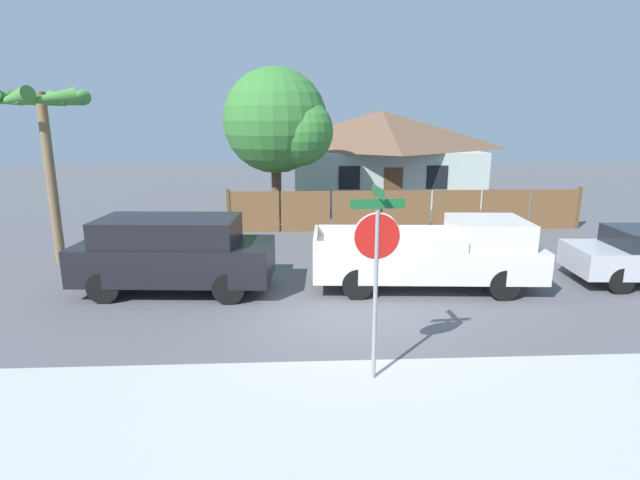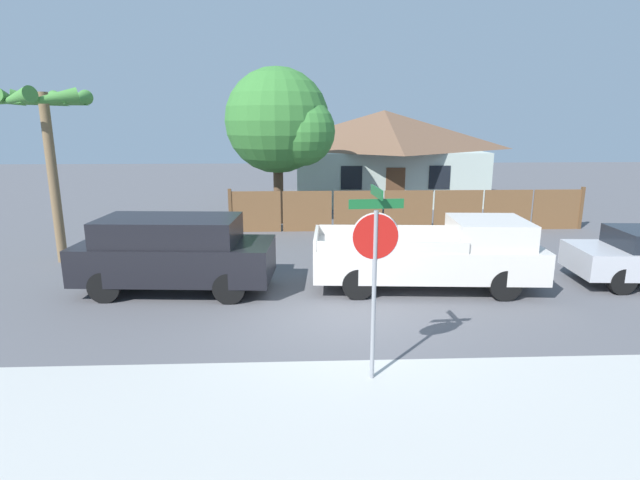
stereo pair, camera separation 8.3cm
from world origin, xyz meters
name	(u,v)px [view 1 (the left image)]	position (x,y,z in m)	size (l,w,h in m)	color
ground_plane	(337,317)	(0.00, 0.00, 0.00)	(80.00, 80.00, 0.00)	#56565B
sidewalk_strip	(357,412)	(0.00, -3.60, 0.00)	(36.00, 3.20, 0.01)	#B2B2AD
wooden_fence	(406,210)	(3.41, 8.67, 0.78)	(13.72, 0.12, 1.66)	brown
house	(381,153)	(3.76, 16.85, 2.43)	(9.99, 7.88, 4.68)	#B2C1B7
oak_tree	(280,123)	(-1.42, 10.16, 4.04)	(4.33, 4.13, 6.21)	brown
palm_tree	(43,115)	(-7.93, 4.76, 4.31)	(2.50, 2.70, 5.04)	brown
red_suv	(174,252)	(-3.85, 1.90, 1.01)	(4.83, 2.19, 1.87)	black
orange_pickup	(435,254)	(2.64, 1.88, 0.87)	(5.71, 2.36, 1.78)	silver
stop_sign	(377,253)	(0.39, -2.61, 2.14)	(0.85, 0.77, 3.17)	gray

